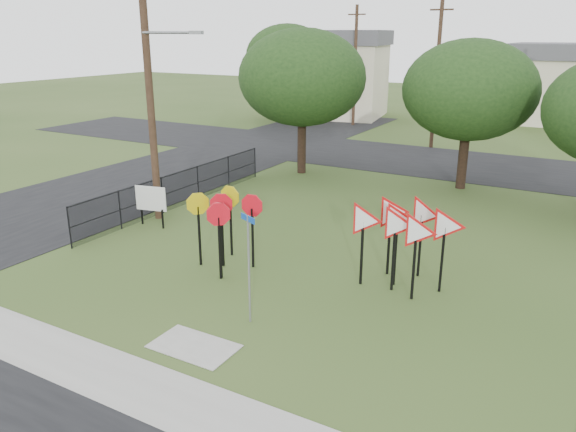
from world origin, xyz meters
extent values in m
plane|color=#2E461A|center=(0.00, 0.00, 0.00)|extent=(140.00, 140.00, 0.00)
cube|color=gray|center=(0.00, -4.20, 0.01)|extent=(30.00, 1.60, 0.02)
cube|color=#2E461A|center=(0.00, -5.40, 0.01)|extent=(30.00, 0.80, 0.02)
cube|color=black|center=(-12.00, 10.00, 0.01)|extent=(8.00, 50.00, 0.02)
cube|color=black|center=(0.00, 20.00, 0.01)|extent=(60.00, 8.00, 0.02)
cube|color=gray|center=(0.00, -2.40, 0.01)|extent=(2.00, 1.20, 0.02)
cylinder|color=gray|center=(0.48, -0.73, 1.42)|extent=(0.06, 0.06, 2.84)
cube|color=#0D3F99|center=(0.48, -0.73, 2.76)|extent=(0.54, 0.26, 0.15)
cube|color=black|center=(-2.23, 1.86, 0.96)|extent=(0.06, 0.06, 1.92)
cube|color=black|center=(-1.37, 2.24, 0.96)|extent=(0.06, 0.06, 1.92)
cube|color=black|center=(-1.75, 1.09, 0.96)|extent=(0.06, 0.06, 1.92)
cube|color=black|center=(-2.91, 1.57, 0.96)|extent=(0.06, 0.06, 1.92)
cube|color=black|center=(-2.52, 2.72, 0.96)|extent=(0.06, 0.06, 1.92)
cube|color=black|center=(-1.73, 1.03, 0.96)|extent=(0.06, 0.06, 1.92)
cube|color=black|center=(2.04, 2.76, 0.96)|extent=(0.06, 0.06, 1.93)
cube|color=black|center=(2.89, 3.18, 0.96)|extent=(0.06, 0.06, 1.93)
cube|color=black|center=(3.64, 2.54, 0.96)|extent=(0.06, 0.06, 1.93)
cube|color=black|center=(2.47, 3.83, 0.96)|extent=(0.06, 0.06, 1.93)
cube|color=black|center=(3.32, 4.15, 0.96)|extent=(0.06, 0.06, 1.93)
cube|color=black|center=(4.18, 3.40, 0.96)|extent=(0.06, 0.06, 1.93)
cube|color=black|center=(2.96, 2.83, 0.96)|extent=(0.06, 0.06, 1.93)
cube|color=black|center=(-7.34, 3.63, 0.36)|extent=(0.05, 0.05, 0.73)
cube|color=black|center=(-6.31, 3.63, 0.36)|extent=(0.05, 0.05, 0.73)
cube|color=silver|center=(-6.82, 3.63, 1.09)|extent=(1.22, 0.31, 0.93)
cylinder|color=#402C1D|center=(-7.30, 4.50, 5.00)|extent=(0.28, 0.28, 10.00)
cylinder|color=gray|center=(-6.10, 4.40, 7.00)|extent=(2.40, 0.10, 0.10)
cube|color=gray|center=(-4.90, 4.40, 7.00)|extent=(0.50, 0.18, 0.12)
cylinder|color=#402C1D|center=(-2.00, 24.00, 4.50)|extent=(0.24, 0.24, 9.00)
cube|color=#402C1D|center=(-2.00, 24.00, 8.30)|extent=(1.40, 0.10, 0.10)
cylinder|color=#402C1D|center=(-10.00, 30.00, 4.50)|extent=(0.24, 0.24, 9.00)
cube|color=#402C1D|center=(-10.00, 30.00, 8.30)|extent=(1.40, 0.10, 0.10)
cylinder|color=black|center=(-7.60, 0.50, 0.75)|extent=(0.05, 0.05, 1.50)
cylinder|color=black|center=(-7.60, 2.80, 0.75)|extent=(0.05, 0.05, 1.50)
cylinder|color=black|center=(-7.60, 5.10, 0.75)|extent=(0.05, 0.05, 1.50)
cylinder|color=black|center=(-7.60, 7.40, 0.75)|extent=(0.05, 0.05, 1.50)
cylinder|color=black|center=(-7.60, 9.70, 0.75)|extent=(0.05, 0.05, 1.50)
cylinder|color=black|center=(-7.60, 12.00, 0.75)|extent=(0.05, 0.05, 1.50)
cube|color=black|center=(-7.60, 6.25, 1.46)|extent=(0.03, 11.50, 0.03)
cube|color=black|center=(-7.60, 6.25, 0.75)|extent=(0.03, 11.50, 0.03)
cube|color=black|center=(-7.60, 6.25, 0.75)|extent=(0.01, 11.50, 1.50)
cube|color=beige|center=(-14.00, 34.00, 3.00)|extent=(10.08, 8.46, 6.00)
cube|color=#4F4F55|center=(-14.00, 34.00, 6.60)|extent=(10.58, 8.88, 1.20)
cube|color=beige|center=(4.00, 40.00, 2.50)|extent=(8.00, 8.00, 5.00)
cube|color=#4F4F55|center=(4.00, 40.00, 5.60)|extent=(8.40, 8.40, 1.20)
cylinder|color=black|center=(-6.00, 14.00, 1.31)|extent=(0.44, 0.44, 2.62)
ellipsoid|color=black|center=(-6.00, 14.00, 4.87)|extent=(6.40, 6.40, 4.80)
cylinder|color=black|center=(2.00, 15.00, 1.22)|extent=(0.44, 0.44, 2.45)
ellipsoid|color=black|center=(2.00, 15.00, 4.55)|extent=(6.00, 6.00, 4.50)
cylinder|color=black|center=(-16.00, 30.00, 1.40)|extent=(0.44, 0.44, 2.80)
ellipsoid|color=black|center=(-16.00, 30.00, 5.18)|extent=(6.80, 6.80, 5.10)
camera|label=1|loc=(7.62, -11.31, 7.00)|focal=35.00mm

